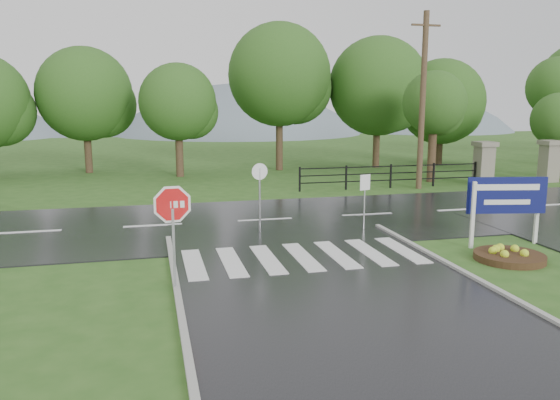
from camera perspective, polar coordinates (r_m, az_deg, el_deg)
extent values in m
plane|color=#2D571D|center=(10.84, 9.86, -13.35)|extent=(120.00, 120.00, 0.00)
cube|color=black|center=(19.98, -1.58, -2.19)|extent=(90.00, 8.00, 0.04)
cube|color=silver|center=(14.74, -8.98, -6.62)|extent=(0.50, 2.80, 0.02)
cube|color=silver|center=(14.85, -5.11, -6.41)|extent=(0.50, 2.80, 0.02)
cube|color=silver|center=(15.02, -1.32, -6.18)|extent=(0.50, 2.80, 0.02)
cube|color=silver|center=(15.26, 2.37, -5.92)|extent=(0.50, 2.80, 0.02)
cube|color=silver|center=(15.55, 5.94, -5.65)|extent=(0.50, 2.80, 0.02)
cube|color=silver|center=(15.91, 9.35, -5.37)|extent=(0.50, 2.80, 0.02)
cube|color=silver|center=(16.31, 12.60, -5.09)|extent=(0.50, 2.80, 0.02)
cube|color=gray|center=(30.51, 20.51, 3.41)|extent=(0.80, 0.80, 2.00)
cube|color=#6B6659|center=(30.41, 20.64, 5.51)|extent=(1.00, 1.00, 0.24)
cube|color=gray|center=(32.91, 26.30, 3.46)|extent=(0.80, 0.80, 2.00)
cube|color=#6B6659|center=(32.82, 26.46, 5.40)|extent=(1.00, 1.00, 0.24)
cube|color=black|center=(27.99, 11.48, 2.06)|extent=(9.50, 0.05, 0.05)
cube|color=black|center=(27.95, 11.50, 2.77)|extent=(9.50, 0.05, 0.05)
cube|color=black|center=(27.90, 11.53, 3.48)|extent=(9.50, 0.05, 0.05)
cube|color=black|center=(26.31, 2.07, 2.18)|extent=(0.08, 0.08, 1.20)
cube|color=black|center=(30.28, 19.67, 2.65)|extent=(0.08, 0.08, 1.20)
cube|color=black|center=(33.28, 26.91, 2.78)|extent=(0.08, 0.08, 1.20)
sphere|color=slate|center=(78.10, -4.24, -5.76)|extent=(48.00, 48.00, 48.00)
sphere|color=slate|center=(85.97, 14.47, -1.61)|extent=(36.00, 36.00, 36.00)
cube|color=#939399|center=(12.69, -11.02, -5.20)|extent=(0.06, 0.06, 1.94)
cylinder|color=white|center=(12.47, -11.19, -0.45)|extent=(1.16, 0.17, 1.17)
cylinder|color=red|center=(12.45, -11.19, -0.46)|extent=(1.01, 0.16, 1.01)
cube|color=silver|center=(17.07, 19.51, -1.51)|extent=(0.12, 0.12, 2.00)
cube|color=silver|center=(18.36, 25.28, -1.11)|extent=(0.12, 0.12, 2.00)
cube|color=#0D1154|center=(17.60, 22.62, 0.45)|extent=(2.37, 0.52, 1.10)
cube|color=white|center=(17.53, 22.75, 1.24)|extent=(1.87, 0.38, 0.18)
cube|color=white|center=(17.60, 22.64, -0.21)|extent=(1.38, 0.28, 0.15)
cylinder|color=#332111|center=(16.35, 22.84, -5.50)|extent=(1.89, 1.89, 0.19)
cube|color=#939399|center=(18.46, 8.80, -0.49)|extent=(0.04, 0.04, 1.80)
cube|color=white|center=(18.32, 8.89, 1.83)|extent=(0.41, 0.16, 0.52)
cylinder|color=#939399|center=(17.91, -2.13, -0.11)|extent=(0.07, 0.07, 2.17)
cylinder|color=white|center=(17.74, -2.14, 2.99)|extent=(0.54, 0.12, 0.54)
cylinder|color=#473523|center=(27.85, 14.67, 9.87)|extent=(0.28, 0.28, 8.53)
cube|color=brown|center=(28.08, 15.02, 17.24)|extent=(1.52, 0.14, 0.09)
cylinder|color=#3D2B1C|center=(30.56, 15.60, 5.14)|extent=(0.49, 0.49, 3.53)
sphere|color=#255019|center=(30.45, 15.83, 9.77)|extent=(3.36, 3.36, 3.36)
cylinder|color=#3D2B1C|center=(35.06, 26.82, 4.38)|extent=(0.45, 0.45, 2.74)
sphere|color=#255019|center=(34.95, 27.08, 7.50)|extent=(3.02, 3.02, 3.02)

